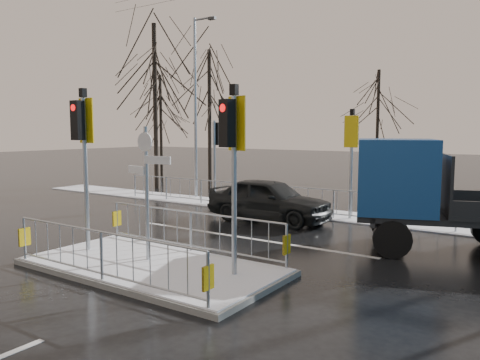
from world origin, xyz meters
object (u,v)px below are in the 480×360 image
Objects in this scene: traffic_island at (151,253)px; flatbed_truck at (431,192)px; street_lamp_left at (196,101)px; car_far_lane at (269,200)px.

traffic_island is 0.90× the size of flatbed_truck.
flatbed_truck is 12.35m from street_lamp_left.
traffic_island is 1.37× the size of car_far_lane.
flatbed_truck is at bearing -101.41° from car_far_lane.
traffic_island is 6.46m from car_far_lane.
traffic_island reaches higher than flatbed_truck.
car_far_lane is at bearing -28.32° from street_lamp_left.
car_far_lane is 5.68m from flatbed_truck.
street_lamp_left is (-6.42, 9.49, 4.10)m from traffic_island.
car_far_lane is at bearing 96.25° from traffic_island.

